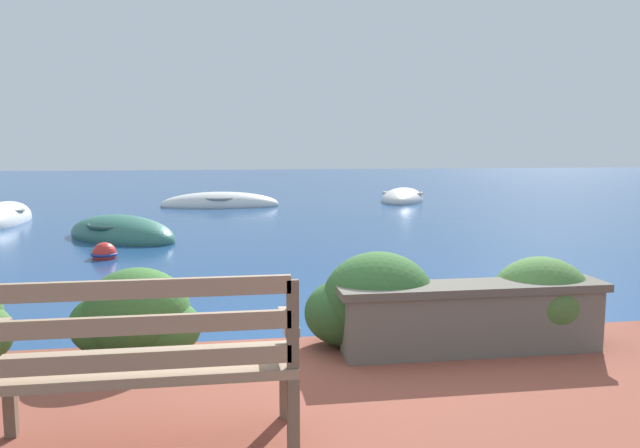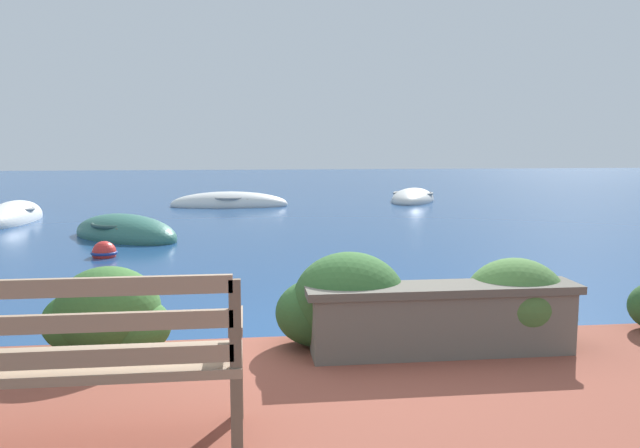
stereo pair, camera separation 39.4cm
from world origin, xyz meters
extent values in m
plane|color=navy|center=(0.00, 0.00, 0.00)|extent=(80.00, 80.00, 0.00)
cube|color=brown|center=(-0.71, -1.49, 0.42)|extent=(0.06, 0.06, 0.40)
cube|color=brown|center=(-0.71, -1.91, 0.42)|extent=(0.06, 0.06, 0.40)
cube|color=gray|center=(-1.44, -1.70, 0.65)|extent=(1.53, 0.48, 0.05)
cube|color=gray|center=(-1.44, -1.91, 0.75)|extent=(1.46, 0.04, 0.09)
cube|color=gray|center=(-1.44, -1.91, 0.93)|extent=(1.46, 0.04, 0.09)
cube|color=gray|center=(-1.44, -1.91, 1.10)|extent=(1.46, 0.04, 0.09)
cube|color=brown|center=(-0.71, -1.91, 0.90)|extent=(0.06, 0.04, 0.45)
cube|color=gray|center=(-0.71, -1.70, 0.85)|extent=(0.07, 0.43, 0.05)
cube|color=#666056|center=(0.80, -0.55, 0.45)|extent=(1.96, 0.35, 0.46)
cube|color=#565249|center=(0.80, -0.55, 0.71)|extent=(2.05, 0.39, 0.06)
ellipsoid|color=#38662D|center=(-1.68, -0.25, 0.55)|extent=(0.78, 0.70, 0.66)
ellipsoid|color=#38662D|center=(-1.89, -0.19, 0.45)|extent=(0.58, 0.52, 0.47)
ellipsoid|color=#38662D|center=(-1.48, -0.29, 0.43)|extent=(0.54, 0.49, 0.43)
ellipsoid|color=#2D5628|center=(0.14, -0.32, 0.59)|extent=(0.87, 0.78, 0.74)
ellipsoid|color=#2D5628|center=(-0.10, -0.25, 0.48)|extent=(0.65, 0.59, 0.52)
ellipsoid|color=#2D5628|center=(0.36, -0.36, 0.46)|extent=(0.61, 0.55, 0.48)
ellipsoid|color=#426B33|center=(1.44, -0.39, 0.56)|extent=(0.80, 0.72, 0.68)
ellipsoid|color=#426B33|center=(1.22, -0.33, 0.46)|extent=(0.60, 0.54, 0.48)
ellipsoid|color=#426B33|center=(1.64, -0.43, 0.44)|extent=(0.56, 0.50, 0.44)
ellipsoid|color=#336B5B|center=(-2.95, 7.24, 0.06)|extent=(2.77, 2.74, 0.80)
torus|color=#304F46|center=(-2.95, 7.24, 0.28)|extent=(1.74, 1.74, 0.07)
cube|color=#846647|center=(-2.66, 6.97, 0.25)|extent=(0.77, 0.79, 0.04)
cube|color=#846647|center=(-3.19, 7.48, 0.25)|extent=(0.77, 0.79, 0.04)
ellipsoid|color=silver|center=(-5.98, 10.14, 0.06)|extent=(0.91, 2.97, 0.84)
torus|color=gray|center=(-5.98, 10.14, 0.30)|extent=(0.93, 0.93, 0.07)
cube|color=#846647|center=(-5.98, 10.58, 0.27)|extent=(0.72, 0.12, 0.04)
cube|color=#846647|center=(-5.98, 9.77, 0.27)|extent=(0.72, 0.12, 0.04)
ellipsoid|color=silver|center=(-1.11, 13.25, 0.06)|extent=(3.44, 1.34, 0.74)
torus|color=gray|center=(-1.11, 13.25, 0.26)|extent=(1.26, 1.26, 0.07)
cube|color=#846647|center=(-0.60, 13.23, 0.23)|extent=(0.16, 0.96, 0.04)
cube|color=#846647|center=(-1.53, 13.27, 0.23)|extent=(0.16, 0.96, 0.04)
ellipsoid|color=silver|center=(4.63, 14.25, 0.05)|extent=(2.38, 3.34, 0.71)
torus|color=gray|center=(4.63, 14.25, 0.25)|extent=(1.68, 1.68, 0.07)
cube|color=#846647|center=(4.45, 13.82, 0.22)|extent=(0.98, 0.51, 0.04)
cube|color=#846647|center=(4.78, 14.60, 0.22)|extent=(0.98, 0.51, 0.04)
sphere|color=red|center=(-2.89, 5.18, 0.07)|extent=(0.38, 0.38, 0.38)
torus|color=navy|center=(-2.89, 5.18, 0.07)|extent=(0.42, 0.42, 0.05)
camera|label=1|loc=(-1.04, -4.88, 1.78)|focal=35.00mm
camera|label=2|loc=(-0.65, -4.94, 1.78)|focal=35.00mm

